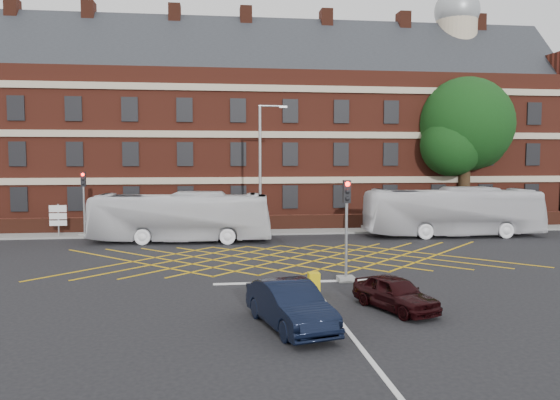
{
  "coord_description": "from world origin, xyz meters",
  "views": [
    {
      "loc": [
        -4.0,
        -25.77,
        5.18
      ],
      "look_at": [
        -0.6,
        1.5,
        3.08
      ],
      "focal_mm": 35.0,
      "sensor_mm": 36.0,
      "label": 1
    }
  ],
  "objects": [
    {
      "name": "centre_line",
      "position": [
        0.0,
        -10.0,
        0.01
      ],
      "size": [
        0.15,
        14.0,
        0.02
      ],
      "primitive_type": "cube",
      "color": "silver",
      "rests_on": "ground"
    },
    {
      "name": "traffic_light_far",
      "position": [
        -12.44,
        11.51,
        1.76
      ],
      "size": [
        0.7,
        0.7,
        4.27
      ],
      "color": "slate",
      "rests_on": "ground"
    },
    {
      "name": "ground",
      "position": [
        0.0,
        0.0,
        0.0
      ],
      "size": [
        120.0,
        120.0,
        0.0
      ],
      "primitive_type": "plane",
      "color": "black",
      "rests_on": "ground"
    },
    {
      "name": "car_navy",
      "position": [
        -1.66,
        -9.56,
        0.71
      ],
      "size": [
        2.52,
        4.52,
        1.41
      ],
      "primitive_type": "imported",
      "rotation": [
        0.0,
        0.0,
        0.26
      ],
      "color": "black",
      "rests_on": "ground"
    },
    {
      "name": "victorian_building",
      "position": [
        0.25,
        22.0,
        7.84
      ],
      "size": [
        51.0,
        12.17,
        20.4
      ],
      "color": "#5B2317",
      "rests_on": "ground"
    },
    {
      "name": "boundary_wall",
      "position": [
        0.0,
        13.0,
        0.55
      ],
      "size": [
        56.0,
        0.5,
        1.1
      ],
      "primitive_type": "cube",
      "color": "#461D12",
      "rests_on": "ground"
    },
    {
      "name": "bus_right",
      "position": [
        11.85,
        8.57,
        1.63
      ],
      "size": [
        11.83,
        3.21,
        3.27
      ],
      "primitive_type": "imported",
      "rotation": [
        0.0,
        0.0,
        1.53
      ],
      "color": "silver",
      "rests_on": "ground"
    },
    {
      "name": "traffic_light_near",
      "position": [
        1.58,
        -3.6,
        1.76
      ],
      "size": [
        0.7,
        0.7,
        4.27
      ],
      "color": "slate",
      "rests_on": "ground"
    },
    {
      "name": "utility_cabinet",
      "position": [
        -0.24,
        -5.94,
        0.45
      ],
      "size": [
        0.42,
        0.45,
        0.91
      ],
      "primitive_type": "cube",
      "color": "gold",
      "rests_on": "ground"
    },
    {
      "name": "direction_signs",
      "position": [
        -14.04,
        11.26,
        1.38
      ],
      "size": [
        1.1,
        0.16,
        2.2
      ],
      "color": "gray",
      "rests_on": "ground"
    },
    {
      "name": "bus_left",
      "position": [
        -5.93,
        8.31,
        1.55
      ],
      "size": [
        11.33,
        3.63,
        3.1
      ],
      "primitive_type": "imported",
      "rotation": [
        0.0,
        0.0,
        1.48
      ],
      "color": "silver",
      "rests_on": "ground"
    },
    {
      "name": "car_maroon",
      "position": [
        2.18,
        -8.06,
        0.59
      ],
      "size": [
        2.57,
        3.72,
        1.18
      ],
      "primitive_type": "imported",
      "rotation": [
        0.0,
        0.0,
        0.38
      ],
      "color": "black",
      "rests_on": "ground"
    },
    {
      "name": "stop_line",
      "position": [
        0.0,
        -3.5,
        0.01
      ],
      "size": [
        8.0,
        0.3,
        0.02
      ],
      "primitive_type": "cube",
      "color": "silver",
      "rests_on": "ground"
    },
    {
      "name": "far_pavement",
      "position": [
        0.0,
        12.0,
        0.06
      ],
      "size": [
        60.0,
        3.0,
        0.12
      ],
      "primitive_type": "cube",
      "color": "slate",
      "rests_on": "ground"
    },
    {
      "name": "street_lamp",
      "position": [
        -0.84,
        9.44,
        2.93
      ],
      "size": [
        2.25,
        1.0,
        8.6
      ],
      "color": "slate",
      "rests_on": "ground"
    },
    {
      "name": "box_junction_hatching",
      "position": [
        0.0,
        2.0,
        0.01
      ],
      "size": [
        8.22,
        8.22,
        0.02
      ],
      "primitive_type": "cube",
      "rotation": [
        0.0,
        0.0,
        0.79
      ],
      "color": "#CC990C",
      "rests_on": "ground"
    },
    {
      "name": "deciduous_tree",
      "position": [
        15.97,
        15.61,
        7.35
      ],
      "size": [
        7.64,
        7.43,
        11.6
      ],
      "color": "black",
      "rests_on": "ground"
    }
  ]
}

